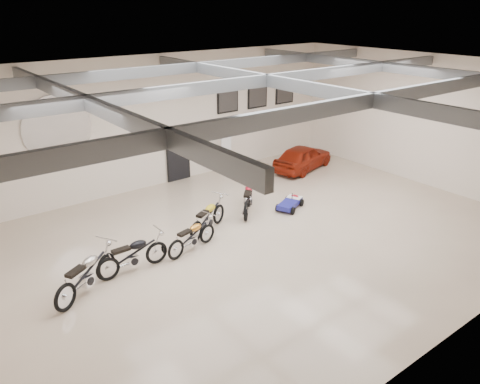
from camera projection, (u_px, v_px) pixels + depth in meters
floor at (264, 237)px, 14.42m from camera, size 16.00×12.00×0.01m
ceiling at (267, 71)px, 12.55m from camera, size 16.00×12.00×0.01m
back_wall at (164, 121)px, 17.90m from camera, size 16.00×0.02×5.00m
right_wall at (424, 120)px, 18.00m from camera, size 0.02×12.00×5.00m
ceiling_beams at (267, 80)px, 12.64m from camera, size 15.80×11.80×0.32m
door at (178, 155)px, 18.69m from camera, size 0.92×0.08×2.10m
logo_plaque at (57, 129)px, 15.50m from camera, size 2.30×0.06×1.16m
poster_left at (228, 97)px, 19.34m from camera, size 1.05×0.08×1.35m
poster_mid at (257, 92)px, 20.24m from camera, size 1.05×0.08×1.35m
poster_right at (285, 89)px, 21.14m from camera, size 1.05×0.08×1.35m
oil_sign at (207, 134)px, 19.24m from camera, size 0.72×0.10×0.72m
banner_stand at (226, 153)px, 19.59m from camera, size 0.49×0.23×1.74m
motorcycle_silver at (86, 274)px, 11.41m from camera, size 2.20×1.65×1.12m
motorcycle_black at (132, 254)px, 12.37m from camera, size 2.01×0.63×1.04m
motorcycle_gold at (192, 236)px, 13.44m from camera, size 1.91×0.98×0.95m
motorcycle_yellow at (208, 217)px, 14.54m from camera, size 2.06×1.44×1.04m
motorcycle_red at (248, 197)px, 15.96m from camera, size 1.94×1.98×1.10m
go_kart at (291, 200)px, 16.40m from camera, size 1.58×1.18×0.52m
vintage_car at (303, 157)px, 20.05m from camera, size 2.05×3.44×1.10m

